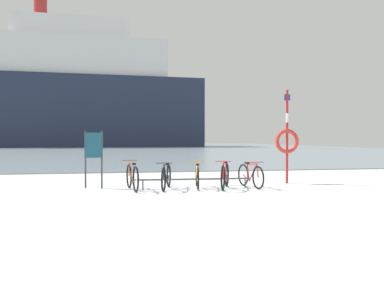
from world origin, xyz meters
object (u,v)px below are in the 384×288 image
object	(u,v)px
bicycle_1	(166,177)
bicycle_2	(197,176)
bicycle_4	(250,176)
ferry_ship	(77,95)
info_sign	(94,150)
bicycle_0	(132,177)
rescue_post	(287,139)
bicycle_3	(225,176)

from	to	relation	value
bicycle_1	bicycle_2	distance (m)	0.94
bicycle_1	bicycle_4	xyz separation A→B (m)	(2.56, 0.00, -0.00)
bicycle_4	ferry_ship	bearing A→B (deg)	100.38
bicycle_1	bicycle_2	xyz separation A→B (m)	(0.94, 0.10, -0.00)
bicycle_2	info_sign	xyz separation A→B (m)	(-3.04, 0.53, 0.78)
bicycle_0	bicycle_1	world-z (taller)	bicycle_0
bicycle_2	bicycle_0	bearing A→B (deg)	-176.24
bicycle_2	bicycle_4	bearing A→B (deg)	-3.41
bicycle_0	bicycle_1	xyz separation A→B (m)	(0.98, 0.03, -0.02)
bicycle_2	rescue_post	bearing A→B (deg)	13.01
bicycle_2	rescue_post	xyz separation A→B (m)	(3.16, 0.73, 1.09)
bicycle_3	bicycle_0	bearing A→B (deg)	177.84
bicycle_0	bicycle_3	bearing A→B (deg)	-2.16
bicycle_1	bicycle_3	bearing A→B (deg)	-4.29
bicycle_3	bicycle_1	bearing A→B (deg)	175.71
rescue_post	info_sign	bearing A→B (deg)	-178.15
bicycle_2	bicycle_4	world-z (taller)	bicycle_4
bicycle_2	bicycle_3	world-z (taller)	bicycle_3
bicycle_0	ferry_ship	bearing A→B (deg)	97.35
bicycle_0	bicycle_3	world-z (taller)	bicycle_0
bicycle_0	bicycle_4	xyz separation A→B (m)	(3.55, 0.03, -0.02)
bicycle_4	ferry_ship	xyz separation A→B (m)	(-12.01, 65.52, 9.42)
bicycle_3	ferry_ship	xyz separation A→B (m)	(-11.17, 65.66, 9.41)
bicycle_4	rescue_post	bearing A→B (deg)	28.27
rescue_post	bicycle_3	bearing A→B (deg)	-157.98
bicycle_3	ferry_ship	size ratio (longest dim) A/B	0.03
bicycle_2	rescue_post	world-z (taller)	rescue_post
info_sign	bicycle_0	bearing A→B (deg)	-30.41
bicycle_0	bicycle_2	distance (m)	1.93
ferry_ship	bicycle_2	bearing A→B (deg)	-80.98
bicycle_0	rescue_post	world-z (taller)	rescue_post
bicycle_1	ferry_ship	world-z (taller)	ferry_ship
bicycle_2	bicycle_4	size ratio (longest dim) A/B	1.02
bicycle_3	bicycle_4	world-z (taller)	bicycle_3
rescue_post	ferry_ship	world-z (taller)	ferry_ship
info_sign	ferry_ship	world-z (taller)	ferry_ship
bicycle_0	info_sign	size ratio (longest dim) A/B	1.01
info_sign	rescue_post	distance (m)	6.22
bicycle_1	bicycle_0	bearing A→B (deg)	-178.41
bicycle_0	bicycle_4	bearing A→B (deg)	0.47
bicycle_0	bicycle_3	size ratio (longest dim) A/B	1.07
bicycle_3	bicycle_4	bearing A→B (deg)	9.00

